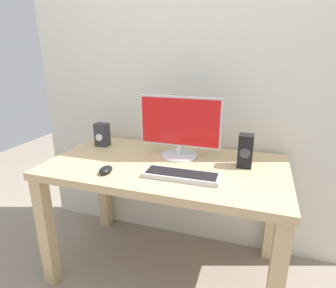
{
  "coord_description": "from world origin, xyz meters",
  "views": [
    {
      "loc": [
        0.49,
        -1.45,
        1.37
      ],
      "look_at": [
        0.01,
        0.0,
        0.87
      ],
      "focal_mm": 30.04,
      "sensor_mm": 36.0,
      "label": 1
    }
  ],
  "objects_px": {
    "keyboard_primary": "(181,175)",
    "monitor": "(180,127)",
    "audio_controller": "(102,135)",
    "speaker_right": "(245,151)",
    "desk": "(166,181)",
    "mouse": "(106,170)"
  },
  "relations": [
    {
      "from": "speaker_right",
      "to": "audio_controller",
      "type": "relative_size",
      "value": 1.19
    },
    {
      "from": "desk",
      "to": "audio_controller",
      "type": "height_order",
      "value": "audio_controller"
    },
    {
      "from": "monitor",
      "to": "mouse",
      "type": "bearing_deg",
      "value": -128.97
    },
    {
      "from": "keyboard_primary",
      "to": "mouse",
      "type": "relative_size",
      "value": 4.19
    },
    {
      "from": "keyboard_primary",
      "to": "audio_controller",
      "type": "relative_size",
      "value": 2.53
    },
    {
      "from": "keyboard_primary",
      "to": "desk",
      "type": "bearing_deg",
      "value": 130.19
    },
    {
      "from": "keyboard_primary",
      "to": "audio_controller",
      "type": "xyz_separation_m",
      "value": [
        -0.66,
        0.34,
        0.06
      ]
    },
    {
      "from": "keyboard_primary",
      "to": "monitor",
      "type": "bearing_deg",
      "value": 107.86
    },
    {
      "from": "mouse",
      "to": "speaker_right",
      "type": "height_order",
      "value": "speaker_right"
    },
    {
      "from": "desk",
      "to": "audio_controller",
      "type": "xyz_separation_m",
      "value": [
        -0.52,
        0.17,
        0.19
      ]
    },
    {
      "from": "audio_controller",
      "to": "speaker_right",
      "type": "bearing_deg",
      "value": -4.58
    },
    {
      "from": "desk",
      "to": "mouse",
      "type": "distance_m",
      "value": 0.38
    },
    {
      "from": "speaker_right",
      "to": "audio_controller",
      "type": "bearing_deg",
      "value": 175.42
    },
    {
      "from": "desk",
      "to": "monitor",
      "type": "height_order",
      "value": "monitor"
    },
    {
      "from": "speaker_right",
      "to": "audio_controller",
      "type": "xyz_separation_m",
      "value": [
        -0.96,
        0.08,
        -0.02
      ]
    },
    {
      "from": "keyboard_primary",
      "to": "speaker_right",
      "type": "bearing_deg",
      "value": 41.23
    },
    {
      "from": "monitor",
      "to": "speaker_right",
      "type": "bearing_deg",
      "value": -6.52
    },
    {
      "from": "mouse",
      "to": "speaker_right",
      "type": "xyz_separation_m",
      "value": [
        0.7,
        0.33,
        0.08
      ]
    },
    {
      "from": "keyboard_primary",
      "to": "speaker_right",
      "type": "distance_m",
      "value": 0.4
    },
    {
      "from": "speaker_right",
      "to": "desk",
      "type": "bearing_deg",
      "value": -167.86
    },
    {
      "from": "audio_controller",
      "to": "mouse",
      "type": "bearing_deg",
      "value": -57.25
    },
    {
      "from": "desk",
      "to": "speaker_right",
      "type": "relative_size",
      "value": 7.29
    }
  ]
}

